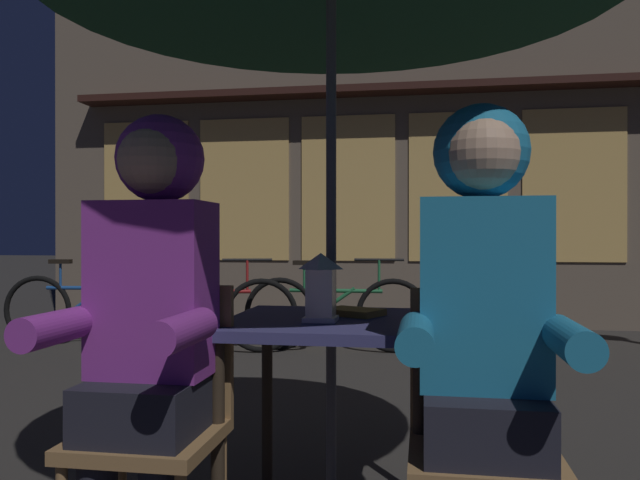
{
  "coord_description": "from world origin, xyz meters",
  "views": [
    {
      "loc": [
        0.32,
        -2.16,
        1.02
      ],
      "look_at": [
        0.0,
        -0.24,
        1.02
      ],
      "focal_mm": 35.01,
      "sensor_mm": 36.0,
      "label": 1
    }
  ],
  "objects_px": {
    "person_left_hooded": "(150,297)",
    "bicycle_second": "(203,314)",
    "cafe_table": "(331,347)",
    "chair_right": "(482,428)",
    "chair_left": "(158,412)",
    "lantern": "(321,285)",
    "person_right_hooded": "(484,303)",
    "bicycle_third": "(335,313)",
    "book": "(353,312)",
    "bicycle_nearest": "(89,309)"
  },
  "relations": [
    {
      "from": "chair_right",
      "to": "person_right_hooded",
      "type": "height_order",
      "value": "person_right_hooded"
    },
    {
      "from": "lantern",
      "to": "chair_left",
      "type": "height_order",
      "value": "lantern"
    },
    {
      "from": "chair_left",
      "to": "lantern",
      "type": "bearing_deg",
      "value": 31.89
    },
    {
      "from": "book",
      "to": "bicycle_nearest",
      "type": "bearing_deg",
      "value": 158.67
    },
    {
      "from": "chair_left",
      "to": "bicycle_second",
      "type": "relative_size",
      "value": 0.53
    },
    {
      "from": "lantern",
      "to": "person_left_hooded",
      "type": "bearing_deg",
      "value": -143.26
    },
    {
      "from": "chair_right",
      "to": "bicycle_third",
      "type": "height_order",
      "value": "chair_right"
    },
    {
      "from": "bicycle_third",
      "to": "book",
      "type": "bearing_deg",
      "value": -80.86
    },
    {
      "from": "lantern",
      "to": "chair_left",
      "type": "distance_m",
      "value": 0.65
    },
    {
      "from": "chair_left",
      "to": "bicycle_second",
      "type": "height_order",
      "value": "chair_left"
    },
    {
      "from": "bicycle_second",
      "to": "book",
      "type": "distance_m",
      "value": 3.45
    },
    {
      "from": "chair_left",
      "to": "chair_right",
      "type": "xyz_separation_m",
      "value": [
        0.96,
        0.0,
        0.0
      ]
    },
    {
      "from": "chair_left",
      "to": "person_left_hooded",
      "type": "height_order",
      "value": "person_left_hooded"
    },
    {
      "from": "lantern",
      "to": "person_left_hooded",
      "type": "height_order",
      "value": "person_left_hooded"
    },
    {
      "from": "cafe_table",
      "to": "bicycle_nearest",
      "type": "relative_size",
      "value": 0.44
    },
    {
      "from": "chair_right",
      "to": "bicycle_third",
      "type": "xyz_separation_m",
      "value": [
        -0.94,
        3.74,
        -0.14
      ]
    },
    {
      "from": "cafe_table",
      "to": "bicycle_third",
      "type": "height_order",
      "value": "bicycle_third"
    },
    {
      "from": "bicycle_third",
      "to": "chair_right",
      "type": "bearing_deg",
      "value": -75.9
    },
    {
      "from": "chair_left",
      "to": "person_right_hooded",
      "type": "distance_m",
      "value": 1.03
    },
    {
      "from": "lantern",
      "to": "person_left_hooded",
      "type": "relative_size",
      "value": 0.17
    },
    {
      "from": "chair_right",
      "to": "person_left_hooded",
      "type": "relative_size",
      "value": 0.62
    },
    {
      "from": "lantern",
      "to": "bicycle_second",
      "type": "relative_size",
      "value": 0.14
    },
    {
      "from": "person_right_hooded",
      "to": "bicycle_second",
      "type": "bearing_deg",
      "value": 120.65
    },
    {
      "from": "chair_left",
      "to": "bicycle_third",
      "type": "relative_size",
      "value": 0.52
    },
    {
      "from": "chair_right",
      "to": "bicycle_nearest",
      "type": "distance_m",
      "value": 4.92
    },
    {
      "from": "cafe_table",
      "to": "chair_right",
      "type": "xyz_separation_m",
      "value": [
        0.48,
        -0.37,
        -0.15
      ]
    },
    {
      "from": "person_right_hooded",
      "to": "bicycle_second",
      "type": "distance_m",
      "value": 4.11
    },
    {
      "from": "person_left_hooded",
      "to": "person_right_hooded",
      "type": "xyz_separation_m",
      "value": [
        0.96,
        0.0,
        0.0
      ]
    },
    {
      "from": "chair_left",
      "to": "bicycle_nearest",
      "type": "relative_size",
      "value": 0.52
    },
    {
      "from": "person_left_hooded",
      "to": "bicycle_second",
      "type": "relative_size",
      "value": 0.85
    },
    {
      "from": "chair_right",
      "to": "person_right_hooded",
      "type": "bearing_deg",
      "value": -90.0
    },
    {
      "from": "cafe_table",
      "to": "bicycle_nearest",
      "type": "height_order",
      "value": "bicycle_nearest"
    },
    {
      "from": "lantern",
      "to": "bicycle_third",
      "type": "relative_size",
      "value": 0.14
    },
    {
      "from": "chair_left",
      "to": "person_left_hooded",
      "type": "xyz_separation_m",
      "value": [
        -0.0,
        -0.06,
        0.36
      ]
    },
    {
      "from": "bicycle_third",
      "to": "bicycle_second",
      "type": "bearing_deg",
      "value": -165.83
    },
    {
      "from": "chair_left",
      "to": "book",
      "type": "distance_m",
      "value": 0.76
    },
    {
      "from": "chair_right",
      "to": "book",
      "type": "relative_size",
      "value": 4.35
    },
    {
      "from": "person_left_hooded",
      "to": "book",
      "type": "xyz_separation_m",
      "value": [
        0.55,
        0.52,
        -0.09
      ]
    },
    {
      "from": "chair_right",
      "to": "book",
      "type": "height_order",
      "value": "chair_right"
    },
    {
      "from": "book",
      "to": "chair_left",
      "type": "bearing_deg",
      "value": -112.96
    },
    {
      "from": "lantern",
      "to": "chair_right",
      "type": "height_order",
      "value": "lantern"
    },
    {
      "from": "cafe_table",
      "to": "bicycle_third",
      "type": "xyz_separation_m",
      "value": [
        -0.46,
        3.37,
        -0.29
      ]
    },
    {
      "from": "lantern",
      "to": "chair_left",
      "type": "xyz_separation_m",
      "value": [
        -0.46,
        -0.28,
        -0.37
      ]
    },
    {
      "from": "person_left_hooded",
      "to": "bicycle_second",
      "type": "bearing_deg",
      "value": 107.7
    },
    {
      "from": "cafe_table",
      "to": "lantern",
      "type": "distance_m",
      "value": 0.24
    },
    {
      "from": "chair_right",
      "to": "person_left_hooded",
      "type": "xyz_separation_m",
      "value": [
        -0.96,
        -0.06,
        0.36
      ]
    },
    {
      "from": "person_left_hooded",
      "to": "bicycle_second",
      "type": "distance_m",
      "value": 3.72
    },
    {
      "from": "person_right_hooded",
      "to": "lantern",
      "type": "bearing_deg",
      "value": 145.87
    },
    {
      "from": "chair_right",
      "to": "bicycle_third",
      "type": "distance_m",
      "value": 3.86
    },
    {
      "from": "cafe_table",
      "to": "chair_right",
      "type": "height_order",
      "value": "chair_right"
    }
  ]
}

